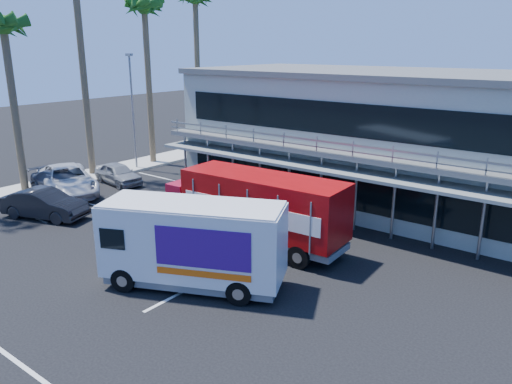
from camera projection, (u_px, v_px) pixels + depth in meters
The scene contains 13 objects.
ground at pixel (150, 275), 19.42m from camera, with size 120.00×120.00×0.00m, color black.
building at pixel (387, 137), 27.96m from camera, with size 22.40×12.00×7.30m.
curb_strip at pixel (69, 180), 32.75m from camera, with size 3.00×32.00×0.16m, color #A5A399.
palm_c at pixel (4, 34), 27.84m from camera, with size 2.80×2.80×10.75m.
palm_e at pixel (145, 16), 34.93m from camera, with size 2.80×2.80×12.25m.
palm_f at pixel (195, 7), 39.08m from camera, with size 2.80×2.80×13.25m.
light_pole_far at pixel (133, 107), 34.83m from camera, with size 0.50×0.25×8.09m.
red_truck at pixel (251, 206), 22.04m from camera, with size 9.76×2.79×3.25m.
white_van at pixel (193, 243), 18.10m from camera, with size 6.93×4.79×3.22m.
parked_car_b at pixel (45, 204), 25.69m from camera, with size 1.59×4.55×1.50m, color black.
parked_car_c at pixel (67, 180), 29.85m from camera, with size 2.83×6.14×1.71m, color silver.
parked_car_d at pixel (61, 184), 29.59m from camera, with size 2.03×5.00×1.45m, color #313641.
parked_car_e at pixel (118, 174), 32.10m from camera, with size 1.60×3.97×1.35m, color gray.
Camera 1 is at (14.11, -11.47, 8.60)m, focal length 35.00 mm.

